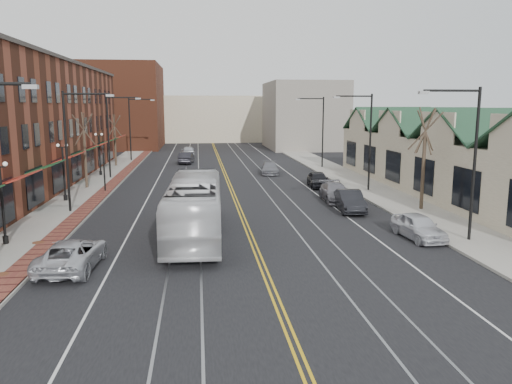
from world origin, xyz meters
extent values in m
plane|color=black|center=(0.00, 0.00, 0.00)|extent=(160.00, 160.00, 0.00)
cube|color=gray|center=(-12.00, 20.00, 0.07)|extent=(4.00, 120.00, 0.15)
cube|color=gray|center=(12.00, 20.00, 0.07)|extent=(4.00, 120.00, 0.15)
cube|color=brown|center=(-19.00, 27.00, 5.50)|extent=(10.00, 50.00, 11.00)
cube|color=#B4A78B|center=(18.00, 20.00, 2.30)|extent=(8.00, 36.00, 4.60)
cube|color=brown|center=(-16.00, 70.00, 7.00)|extent=(14.00, 18.00, 14.00)
cube|color=#B4A78B|center=(0.00, 85.00, 4.50)|extent=(22.00, 14.00, 9.00)
cube|color=slate|center=(15.00, 65.00, 5.50)|extent=(12.00, 16.00, 11.00)
cube|color=#999999|center=(-8.50, 0.00, 7.85)|extent=(0.50, 0.25, 0.15)
cylinder|color=black|center=(-11.50, 16.00, 4.15)|extent=(0.16, 0.16, 8.00)
cylinder|color=black|center=(-10.00, 16.00, 7.95)|extent=(3.00, 0.12, 0.12)
cube|color=#999999|center=(-8.50, 16.00, 7.85)|extent=(0.50, 0.25, 0.15)
cylinder|color=black|center=(-11.50, 32.00, 4.15)|extent=(0.16, 0.16, 8.00)
cylinder|color=black|center=(-10.00, 32.00, 7.95)|extent=(3.00, 0.12, 0.12)
cube|color=#999999|center=(-8.50, 32.00, 7.85)|extent=(0.50, 0.25, 0.15)
cylinder|color=black|center=(-11.50, 48.00, 4.15)|extent=(0.16, 0.16, 8.00)
cylinder|color=black|center=(-10.00, 48.00, 7.95)|extent=(3.00, 0.12, 0.12)
cube|color=#999999|center=(-8.50, 48.00, 7.85)|extent=(0.50, 0.25, 0.15)
cylinder|color=black|center=(11.50, 6.00, 4.15)|extent=(0.16, 0.16, 8.00)
cylinder|color=black|center=(10.00, 6.00, 7.95)|extent=(3.00, 0.12, 0.12)
cube|color=#999999|center=(8.50, 6.00, 7.85)|extent=(0.50, 0.25, 0.15)
cylinder|color=black|center=(11.50, 22.00, 4.15)|extent=(0.16, 0.16, 8.00)
cylinder|color=black|center=(10.00, 22.00, 7.95)|extent=(3.00, 0.12, 0.12)
cube|color=#999999|center=(8.50, 22.00, 7.85)|extent=(0.50, 0.25, 0.15)
cylinder|color=black|center=(11.50, 38.00, 4.15)|extent=(0.16, 0.16, 8.00)
cylinder|color=black|center=(10.00, 38.00, 7.95)|extent=(3.00, 0.12, 0.12)
cube|color=#999999|center=(8.50, 38.00, 7.85)|extent=(0.50, 0.25, 0.15)
cylinder|color=black|center=(-12.80, 8.00, 0.35)|extent=(0.28, 0.28, 0.40)
cylinder|color=black|center=(-12.80, 8.00, 2.15)|extent=(0.14, 0.14, 4.00)
sphere|color=white|center=(-12.50, 8.00, 4.30)|extent=(0.24, 0.24, 0.24)
cylinder|color=black|center=(-12.80, 20.00, 0.35)|extent=(0.28, 0.28, 0.40)
cylinder|color=black|center=(-12.80, 20.00, 2.15)|extent=(0.14, 0.14, 4.00)
cube|color=black|center=(-12.80, 20.00, 4.15)|extent=(0.60, 0.06, 0.06)
sphere|color=white|center=(-13.10, 20.00, 4.30)|extent=(0.24, 0.24, 0.24)
sphere|color=white|center=(-12.50, 20.00, 4.30)|extent=(0.24, 0.24, 0.24)
cylinder|color=black|center=(-12.80, 34.00, 0.35)|extent=(0.28, 0.28, 0.40)
cylinder|color=black|center=(-12.80, 34.00, 2.15)|extent=(0.14, 0.14, 4.00)
cube|color=black|center=(-12.80, 34.00, 4.15)|extent=(0.60, 0.06, 0.06)
sphere|color=white|center=(-13.10, 34.00, 4.30)|extent=(0.24, 0.24, 0.24)
sphere|color=white|center=(-12.50, 34.00, 4.30)|extent=(0.24, 0.24, 0.24)
cylinder|color=#382B21|center=(-12.50, 26.00, 2.60)|extent=(0.24, 0.24, 4.90)
cylinder|color=#382B21|center=(-12.50, 26.00, 5.15)|extent=(0.58, 1.37, 2.90)
cylinder|color=#382B21|center=(-12.50, 26.00, 5.15)|extent=(1.60, 0.66, 2.78)
cylinder|color=#382B21|center=(-12.50, 26.00, 5.15)|extent=(0.53, 1.23, 2.96)
cylinder|color=#382B21|center=(-12.50, 26.00, 5.15)|extent=(1.69, 1.03, 2.64)
cylinder|color=#382B21|center=(-12.50, 26.00, 5.15)|extent=(1.78, 1.29, 2.48)
cylinder|color=#382B21|center=(-12.50, 42.00, 2.42)|extent=(0.24, 0.24, 4.55)
cylinder|color=#382B21|center=(-12.50, 42.00, 4.80)|extent=(0.55, 1.28, 2.69)
cylinder|color=#382B21|center=(-12.50, 42.00, 4.80)|extent=(1.49, 0.62, 2.58)
cylinder|color=#382B21|center=(-12.50, 42.00, 4.80)|extent=(0.50, 1.15, 2.75)
cylinder|color=#382B21|center=(-12.50, 42.00, 4.80)|extent=(1.57, 0.97, 2.45)
cylinder|color=#382B21|center=(-12.50, 42.00, 4.80)|extent=(1.66, 1.20, 2.30)
cylinder|color=#382B21|center=(12.50, 14.00, 2.78)|extent=(0.24, 0.24, 5.25)
cylinder|color=#382B21|center=(12.50, 14.00, 5.50)|extent=(0.61, 1.46, 3.10)
cylinder|color=#382B21|center=(12.50, 14.00, 5.50)|extent=(1.70, 0.70, 2.97)
cylinder|color=#382B21|center=(12.50, 14.00, 5.50)|extent=(0.56, 1.31, 3.17)
cylinder|color=#382B21|center=(12.50, 14.00, 5.50)|extent=(1.80, 1.10, 2.82)
cylinder|color=#382B21|center=(12.50, 14.00, 5.50)|extent=(1.90, 1.37, 2.65)
cylinder|color=#592D19|center=(-11.20, 3.00, 0.16)|extent=(0.60, 0.60, 0.02)
cylinder|color=#592D19|center=(-11.20, 8.00, 0.16)|extent=(0.60, 0.60, 0.02)
cylinder|color=black|center=(-10.60, 24.00, 1.75)|extent=(0.12, 0.12, 3.20)
imported|color=black|center=(-10.60, 24.00, 3.50)|extent=(0.18, 0.15, 0.90)
imported|color=silver|center=(-3.05, 8.72, 1.65)|extent=(3.20, 11.97, 3.31)
imported|color=silver|center=(-8.47, 3.85, 0.68)|extent=(2.56, 5.06, 1.37)
imported|color=silver|center=(9.07, 6.94, 0.69)|extent=(1.99, 4.21, 1.39)
imported|color=black|center=(7.50, 14.33, 0.73)|extent=(1.97, 4.55, 1.45)
imported|color=slate|center=(7.50, 18.03, 0.69)|extent=(2.17, 4.82, 1.37)
imported|color=black|center=(7.77, 24.65, 0.70)|extent=(2.00, 4.23, 1.40)
imported|color=black|center=(-4.27, 44.46, 0.73)|extent=(2.00, 4.55, 1.45)
imported|color=slate|center=(4.75, 33.73, 0.64)|extent=(2.28, 4.56, 1.27)
imported|color=#B3B5BB|center=(-4.21, 53.42, 0.75)|extent=(1.97, 4.47, 1.50)
camera|label=1|loc=(-2.80, -18.32, 7.23)|focal=35.00mm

